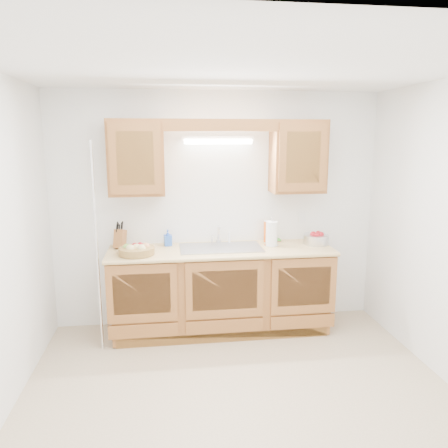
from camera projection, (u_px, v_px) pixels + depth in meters
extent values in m
plane|color=#C9B191|center=(240.00, 394.00, 3.51)|extent=(3.50, 3.50, 0.00)
plane|color=white|center=(242.00, 68.00, 3.02)|extent=(3.50, 3.50, 0.00)
cube|color=white|center=(217.00, 210.00, 4.72)|extent=(3.50, 0.02, 2.50)
cube|color=white|center=(303.00, 328.00, 1.81)|extent=(3.50, 0.02, 2.50)
cube|color=brown|center=(221.00, 291.00, 4.59)|extent=(2.20, 0.60, 0.86)
cube|color=#E9C67A|center=(221.00, 250.00, 4.49)|extent=(2.30, 0.63, 0.04)
cube|color=brown|center=(136.00, 158.00, 4.34)|extent=(0.55, 0.33, 0.75)
cube|color=brown|center=(298.00, 157.00, 4.56)|extent=(0.55, 0.33, 0.75)
cube|color=brown|center=(221.00, 125.00, 4.25)|extent=(2.20, 0.05, 0.12)
cylinder|color=white|center=(218.00, 142.00, 4.48)|extent=(0.70, 0.05, 0.05)
cube|color=white|center=(218.00, 139.00, 4.51)|extent=(0.76, 0.06, 0.05)
cube|color=#9E9EA3|center=(221.00, 248.00, 4.50)|extent=(0.84, 0.46, 0.01)
cube|color=#9E9EA3|center=(201.00, 256.00, 4.49)|extent=(0.39, 0.40, 0.16)
cube|color=#9E9EA3|center=(241.00, 255.00, 4.55)|extent=(0.39, 0.40, 0.16)
cylinder|color=silver|center=(218.00, 242.00, 4.70)|extent=(0.06, 0.06, 0.04)
cylinder|color=silver|center=(218.00, 234.00, 4.68)|extent=(0.02, 0.02, 0.16)
cylinder|color=silver|center=(219.00, 227.00, 4.61)|extent=(0.02, 0.12, 0.02)
cylinder|color=white|center=(230.00, 238.00, 4.70)|extent=(0.03, 0.03, 0.12)
cylinder|color=silver|center=(97.00, 249.00, 4.07)|extent=(0.03, 0.03, 2.00)
cube|color=white|center=(302.00, 217.00, 4.86)|extent=(0.08, 0.01, 0.12)
cylinder|color=olive|center=(137.00, 251.00, 4.25)|extent=(0.38, 0.38, 0.07)
sphere|color=#D8C67F|center=(130.00, 249.00, 4.20)|extent=(0.09, 0.09, 0.09)
sphere|color=#D8C67F|center=(141.00, 249.00, 4.20)|extent=(0.09, 0.09, 0.09)
sphere|color=tan|center=(146.00, 247.00, 4.29)|extent=(0.08, 0.08, 0.08)
sphere|color=maroon|center=(135.00, 247.00, 4.30)|extent=(0.08, 0.08, 0.08)
sphere|color=#72A53F|center=(127.00, 248.00, 4.26)|extent=(0.08, 0.08, 0.08)
sphere|color=#D8C67F|center=(137.00, 248.00, 4.23)|extent=(0.08, 0.08, 0.08)
sphere|color=maroon|center=(140.00, 246.00, 4.33)|extent=(0.07, 0.07, 0.07)
cube|color=brown|center=(120.00, 239.00, 4.50)|extent=(0.14, 0.18, 0.21)
cylinder|color=black|center=(117.00, 229.00, 4.46)|extent=(0.02, 0.04, 0.08)
cylinder|color=black|center=(119.00, 228.00, 4.46)|extent=(0.02, 0.04, 0.08)
cylinder|color=black|center=(122.00, 228.00, 4.46)|extent=(0.02, 0.04, 0.08)
cylinder|color=black|center=(118.00, 227.00, 4.49)|extent=(0.02, 0.04, 0.08)
cylinder|color=black|center=(121.00, 226.00, 4.49)|extent=(0.02, 0.04, 0.08)
cylinder|color=black|center=(117.00, 225.00, 4.51)|extent=(0.02, 0.04, 0.08)
cylinder|color=black|center=(122.00, 225.00, 4.52)|extent=(0.02, 0.04, 0.08)
cylinder|color=#FE5D0E|center=(267.00, 232.00, 4.76)|extent=(0.09, 0.09, 0.23)
cylinder|color=white|center=(268.00, 221.00, 4.74)|extent=(0.08, 0.08, 0.01)
imported|color=blue|center=(168.00, 238.00, 4.59)|extent=(0.09, 0.09, 0.17)
cube|color=#CC333F|center=(275.00, 241.00, 4.81)|extent=(0.13, 0.08, 0.01)
cube|color=green|center=(275.00, 240.00, 4.81)|extent=(0.13, 0.08, 0.02)
cylinder|color=silver|center=(271.00, 245.00, 4.59)|extent=(0.15, 0.15, 0.01)
cylinder|color=silver|center=(272.00, 232.00, 4.56)|extent=(0.02, 0.02, 0.30)
cylinder|color=white|center=(272.00, 233.00, 4.57)|extent=(0.16, 0.16, 0.25)
sphere|color=silver|center=(272.00, 218.00, 4.54)|extent=(0.02, 0.02, 0.02)
cylinder|color=silver|center=(316.00, 239.00, 4.66)|extent=(0.29, 0.29, 0.10)
sphere|color=maroon|center=(313.00, 235.00, 4.65)|extent=(0.07, 0.07, 0.07)
sphere|color=maroon|center=(318.00, 234.00, 4.67)|extent=(0.07, 0.07, 0.07)
sphere|color=maroon|center=(317.00, 235.00, 4.62)|extent=(0.07, 0.07, 0.07)
sphere|color=maroon|center=(321.00, 235.00, 4.64)|extent=(0.07, 0.07, 0.07)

